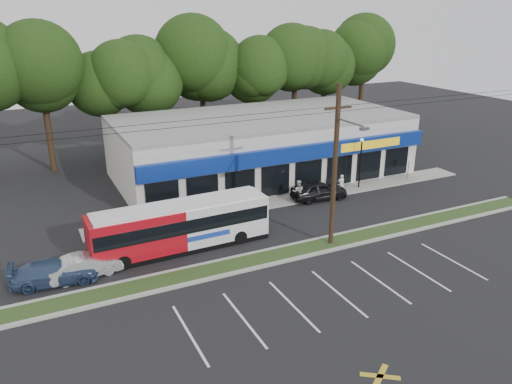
{
  "coord_description": "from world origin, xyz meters",
  "views": [
    {
      "loc": [
        -13.59,
        -22.48,
        13.79
      ],
      "look_at": [
        -0.27,
        5.0,
        2.7
      ],
      "focal_mm": 35.0,
      "sensor_mm": 36.0,
      "label": 1
    }
  ],
  "objects": [
    {
      "name": "grass_strip",
      "position": [
        0.0,
        1.0,
        0.06
      ],
      "size": [
        40.0,
        1.6,
        0.12
      ],
      "primitive_type": "cube",
      "color": "#2B3D18",
      "rests_on": "ground"
    },
    {
      "name": "sign_post",
      "position": [
        16.0,
        8.57,
        1.56
      ],
      "size": [
        0.45,
        0.1,
        2.23
      ],
      "color": "#59595E",
      "rests_on": "ground"
    },
    {
      "name": "strip_mall",
      "position": [
        5.5,
        15.91,
        2.65
      ],
      "size": [
        25.0,
        12.55,
        5.3
      ],
      "color": "beige",
      "rests_on": "ground"
    },
    {
      "name": "car_dark",
      "position": [
        6.63,
        8.06,
        0.75
      ],
      "size": [
        4.56,
        2.18,
        1.5
      ],
      "primitive_type": "imported",
      "rotation": [
        0.0,
        0.0,
        1.48
      ],
      "color": "black",
      "rests_on": "ground"
    },
    {
      "name": "car_silver",
      "position": [
        -11.46,
        3.5,
        0.65
      ],
      "size": [
        4.08,
        1.84,
        1.3
      ],
      "primitive_type": "imported",
      "rotation": [
        0.0,
        0.0,
        1.69
      ],
      "color": "#A4A5AC",
      "rests_on": "ground"
    },
    {
      "name": "metrobus",
      "position": [
        -5.6,
        4.5,
        1.56
      ],
      "size": [
        11.05,
        2.63,
        2.96
      ],
      "rotation": [
        0.0,
        0.0,
        0.03
      ],
      "color": "#AE0D19",
      "rests_on": "ground"
    },
    {
      "name": "car_blue",
      "position": [
        -13.0,
        3.5,
        0.66
      ],
      "size": [
        4.72,
        2.32,
        1.32
      ],
      "primitive_type": "imported",
      "rotation": [
        0.0,
        0.0,
        1.46
      ],
      "color": "navy",
      "rests_on": "ground"
    },
    {
      "name": "ground",
      "position": [
        0.0,
        0.0,
        0.0
      ],
      "size": [
        120.0,
        120.0,
        0.0
      ],
      "primitive_type": "plane",
      "color": "black",
      "rests_on": "ground"
    },
    {
      "name": "pedestrian_a",
      "position": [
        9.0,
        8.5,
        0.78
      ],
      "size": [
        0.59,
        0.41,
        1.56
      ],
      "primitive_type": "imported",
      "rotation": [
        0.0,
        0.0,
        3.07
      ],
      "color": "white",
      "rests_on": "ground"
    },
    {
      "name": "sidewalk",
      "position": [
        5.0,
        9.0,
        0.05
      ],
      "size": [
        32.0,
        2.2,
        0.1
      ],
      "primitive_type": "cube",
      "color": "#9E9E93",
      "rests_on": "ground"
    },
    {
      "name": "curb_north",
      "position": [
        0.0,
        1.85,
        0.07
      ],
      "size": [
        40.0,
        0.25,
        0.14
      ],
      "primitive_type": "cube",
      "color": "#9E9E93",
      "rests_on": "ground"
    },
    {
      "name": "lamp_post",
      "position": [
        11.0,
        8.8,
        2.67
      ],
      "size": [
        0.3,
        0.3,
        4.25
      ],
      "color": "black",
      "rests_on": "ground"
    },
    {
      "name": "pedestrian_b",
      "position": [
        4.79,
        8.12,
        0.91
      ],
      "size": [
        1.11,
        1.04,
        1.82
      ],
      "primitive_type": "imported",
      "rotation": [
        0.0,
        0.0,
        2.62
      ],
      "color": "beige",
      "rests_on": "ground"
    },
    {
      "name": "tree_line",
      "position": [
        4.0,
        26.0,
        8.42
      ],
      "size": [
        46.76,
        6.76,
        11.83
      ],
      "color": "black",
      "rests_on": "ground"
    },
    {
      "name": "curb_south",
      "position": [
        0.0,
        0.15,
        0.07
      ],
      "size": [
        40.0,
        0.25,
        0.14
      ],
      "primitive_type": "cube",
      "color": "#9E9E93",
      "rests_on": "ground"
    },
    {
      "name": "utility_pole",
      "position": [
        2.83,
        0.93,
        5.41
      ],
      "size": [
        50.0,
        2.77,
        10.0
      ],
      "color": "black",
      "rests_on": "ground"
    }
  ]
}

